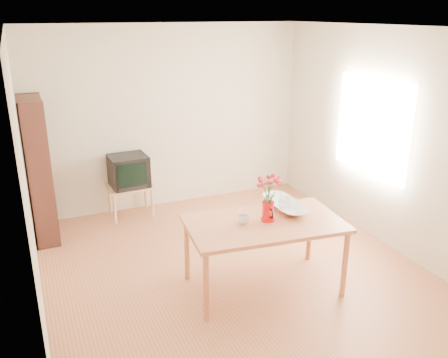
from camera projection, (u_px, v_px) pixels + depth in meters
name	position (u px, v px, depth m)	size (l,w,h in m)	color
room	(238.00, 160.00, 4.86)	(4.50, 4.50, 4.50)	#A55E3A
table	(264.00, 228.00, 4.77)	(1.65, 1.06, 0.75)	#BA6640
tv_stand	(130.00, 190.00, 6.59)	(0.60, 0.45, 0.46)	tan
bookshelf	(39.00, 175.00, 5.82)	(0.28, 0.70, 1.80)	black
pitcher	(268.00, 212.00, 4.75)	(0.14, 0.21, 0.20)	red
flowers	(269.00, 187.00, 4.66)	(0.23, 0.23, 0.33)	red
mug	(243.00, 219.00, 4.69)	(0.11, 0.11, 0.09)	white
bowl	(285.00, 189.00, 5.00)	(0.46, 0.46, 0.43)	white
teacup_a	(282.00, 194.00, 5.00)	(0.07, 0.07, 0.06)	white
teacup_b	(288.00, 192.00, 5.05)	(0.07, 0.07, 0.06)	white
television	(128.00, 170.00, 6.51)	(0.51, 0.48, 0.43)	black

